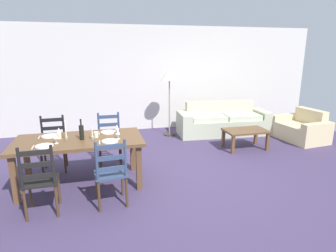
# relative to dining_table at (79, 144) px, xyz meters

# --- Properties ---
(ground_plane) EXTENTS (9.60, 9.60, 0.02)m
(ground_plane) POSITION_rel_dining_table_xyz_m (1.58, -0.15, -0.67)
(ground_plane) COLOR #403455
(wall_far) EXTENTS (9.60, 0.16, 2.70)m
(wall_far) POSITION_rel_dining_table_xyz_m (1.58, 3.15, 0.69)
(wall_far) COLOR beige
(wall_far) RESTS_ON ground_plane
(dining_table) EXTENTS (1.90, 0.96, 0.75)m
(dining_table) POSITION_rel_dining_table_xyz_m (0.00, 0.00, 0.00)
(dining_table) COLOR brown
(dining_table) RESTS_ON ground_plane
(dining_chair_near_left) EXTENTS (0.43, 0.41, 0.96)m
(dining_chair_near_left) POSITION_rel_dining_table_xyz_m (-0.45, -0.76, -0.19)
(dining_chair_near_left) COLOR black
(dining_chair_near_left) RESTS_ON ground_plane
(dining_chair_near_right) EXTENTS (0.45, 0.43, 0.96)m
(dining_chair_near_right) POSITION_rel_dining_table_xyz_m (0.42, -0.75, -0.19)
(dining_chair_near_right) COLOR navy
(dining_chair_near_right) RESTS_ON ground_plane
(dining_chair_far_left) EXTENTS (0.43, 0.41, 0.96)m
(dining_chair_far_left) POSITION_rel_dining_table_xyz_m (-0.48, 0.74, -0.19)
(dining_chair_far_left) COLOR black
(dining_chair_far_left) RESTS_ON ground_plane
(dining_chair_far_right) EXTENTS (0.43, 0.41, 0.96)m
(dining_chair_far_right) POSITION_rel_dining_table_xyz_m (0.48, 0.74, -0.19)
(dining_chair_far_right) COLOR navy
(dining_chair_far_right) RESTS_ON ground_plane
(dinner_plate_near_left) EXTENTS (0.24, 0.24, 0.02)m
(dinner_plate_near_left) POSITION_rel_dining_table_xyz_m (-0.45, -0.25, 0.10)
(dinner_plate_near_left) COLOR white
(dinner_plate_near_left) RESTS_ON dining_table
(fork_near_left) EXTENTS (0.02, 0.17, 0.01)m
(fork_near_left) POSITION_rel_dining_table_xyz_m (-0.60, -0.25, 0.09)
(fork_near_left) COLOR silver
(fork_near_left) RESTS_ON dining_table
(dinner_plate_near_right) EXTENTS (0.24, 0.24, 0.02)m
(dinner_plate_near_right) POSITION_rel_dining_table_xyz_m (0.45, -0.25, 0.10)
(dinner_plate_near_right) COLOR white
(dinner_plate_near_right) RESTS_ON dining_table
(fork_near_right) EXTENTS (0.02, 0.17, 0.01)m
(fork_near_right) POSITION_rel_dining_table_xyz_m (0.30, -0.25, 0.09)
(fork_near_right) COLOR silver
(fork_near_right) RESTS_ON dining_table
(dinner_plate_far_left) EXTENTS (0.24, 0.24, 0.02)m
(dinner_plate_far_left) POSITION_rel_dining_table_xyz_m (-0.45, 0.25, 0.10)
(dinner_plate_far_left) COLOR white
(dinner_plate_far_left) RESTS_ON dining_table
(fork_far_left) EXTENTS (0.02, 0.17, 0.01)m
(fork_far_left) POSITION_rel_dining_table_xyz_m (-0.60, 0.25, 0.09)
(fork_far_left) COLOR silver
(fork_far_left) RESTS_ON dining_table
(dinner_plate_far_right) EXTENTS (0.24, 0.24, 0.02)m
(dinner_plate_far_right) POSITION_rel_dining_table_xyz_m (0.45, 0.25, 0.10)
(dinner_plate_far_right) COLOR white
(dinner_plate_far_right) RESTS_ON dining_table
(fork_far_right) EXTENTS (0.02, 0.17, 0.01)m
(fork_far_right) POSITION_rel_dining_table_xyz_m (0.30, 0.25, 0.09)
(fork_far_right) COLOR silver
(fork_far_right) RESTS_ON dining_table
(wine_bottle) EXTENTS (0.07, 0.07, 0.32)m
(wine_bottle) POSITION_rel_dining_table_xyz_m (0.05, -0.04, 0.20)
(wine_bottle) COLOR black
(wine_bottle) RESTS_ON dining_table
(wine_glass_near_left) EXTENTS (0.06, 0.06, 0.16)m
(wine_glass_near_left) POSITION_rel_dining_table_xyz_m (-0.31, -0.14, 0.20)
(wine_glass_near_left) COLOR white
(wine_glass_near_left) RESTS_ON dining_table
(wine_glass_near_right) EXTENTS (0.06, 0.06, 0.16)m
(wine_glass_near_right) POSITION_rel_dining_table_xyz_m (0.58, -0.15, 0.20)
(wine_glass_near_right) COLOR white
(wine_glass_near_right) RESTS_ON dining_table
(wine_glass_far_left) EXTENTS (0.06, 0.06, 0.16)m
(wine_glass_far_left) POSITION_rel_dining_table_xyz_m (-0.30, 0.16, 0.20)
(wine_glass_far_left) COLOR white
(wine_glass_far_left) RESTS_ON dining_table
(wine_glass_far_right) EXTENTS (0.06, 0.06, 0.16)m
(wine_glass_far_right) POSITION_rel_dining_table_xyz_m (0.58, 0.14, 0.20)
(wine_glass_far_right) COLOR white
(wine_glass_far_right) RESTS_ON dining_table
(coffee_cup_primary) EXTENTS (0.07, 0.07, 0.09)m
(coffee_cup_primary) POSITION_rel_dining_table_xyz_m (0.25, 0.02, 0.13)
(coffee_cup_primary) COLOR beige
(coffee_cup_primary) RESTS_ON dining_table
(coffee_cup_secondary) EXTENTS (0.07, 0.07, 0.09)m
(coffee_cup_secondary) POSITION_rel_dining_table_xyz_m (-0.29, 0.09, 0.13)
(coffee_cup_secondary) COLOR beige
(coffee_cup_secondary) RESTS_ON dining_table
(candle_tall) EXTENTS (0.05, 0.05, 0.30)m
(candle_tall) POSITION_rel_dining_table_xyz_m (-0.18, 0.02, 0.17)
(candle_tall) COLOR #998C66
(candle_tall) RESTS_ON dining_table
(candle_short) EXTENTS (0.05, 0.05, 0.19)m
(candle_short) POSITION_rel_dining_table_xyz_m (0.20, -0.04, 0.14)
(candle_short) COLOR #998C66
(candle_short) RESTS_ON dining_table
(couch) EXTENTS (2.33, 0.96, 0.80)m
(couch) POSITION_rel_dining_table_xyz_m (3.38, 2.14, -0.37)
(couch) COLOR #B5BC9C
(couch) RESTS_ON ground_plane
(coffee_table) EXTENTS (0.90, 0.56, 0.42)m
(coffee_table) POSITION_rel_dining_table_xyz_m (3.35, 0.93, -0.31)
(coffee_table) COLOR brown
(coffee_table) RESTS_ON ground_plane
(armchair_upholstered) EXTENTS (0.92, 1.24, 0.72)m
(armchair_upholstered) POSITION_rel_dining_table_xyz_m (4.99, 1.18, -0.41)
(armchair_upholstered) COLOR beige
(armchair_upholstered) RESTS_ON ground_plane
(standing_lamp) EXTENTS (0.40, 0.40, 1.64)m
(standing_lamp) POSITION_rel_dining_table_xyz_m (2.02, 2.33, 0.75)
(standing_lamp) COLOR #332D28
(standing_lamp) RESTS_ON ground_plane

